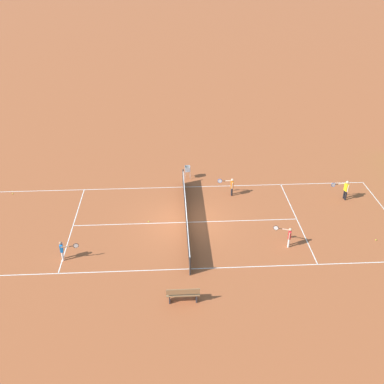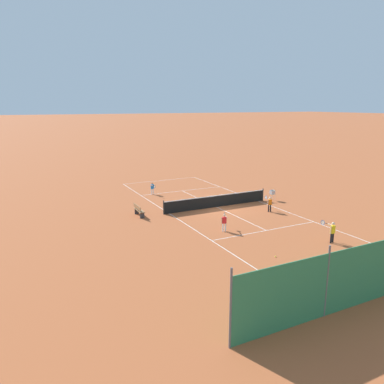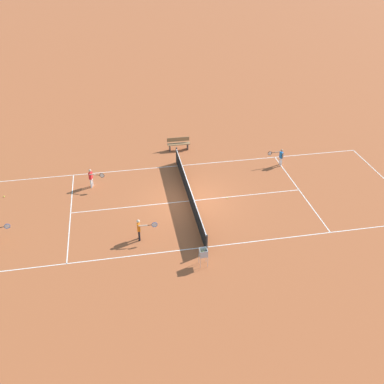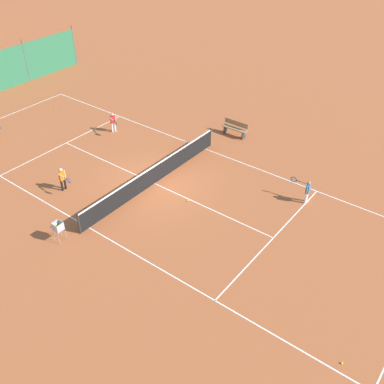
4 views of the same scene
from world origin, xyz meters
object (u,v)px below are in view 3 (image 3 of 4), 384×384
Objects in this scene: player_near_service at (140,228)px; tennis_ball_service_box at (4,197)px; tennis_ball_alley_right at (228,198)px; ball_hopper at (203,254)px; tennis_net at (189,193)px; player_near_baseline at (280,156)px; player_far_baseline at (92,177)px; courtside_bench at (178,143)px.

player_near_service is 17.65× the size of tennis_ball_service_box.
ball_hopper is at bearing 154.36° from tennis_ball_alley_right.
tennis_net is at bearing 86.01° from tennis_ball_alley_right.
player_near_baseline is 0.95× the size of player_near_service.
player_near_baseline reaches higher than tennis_ball_service_box.
courtside_bench is at bearing -55.80° from player_far_baseline.
tennis_net reaches higher than tennis_ball_service_box.
player_near_service is 3.53m from ball_hopper.
player_near_baseline is at bearing -52.64° from tennis_ball_alley_right.
player_far_baseline is (2.51, 5.24, 0.17)m from tennis_net.
player_near_service is at bearing 47.78° from ball_hopper.
ball_hopper reaches higher than courtside_bench.
tennis_ball_alley_right is at bearing -101.20° from tennis_ball_service_box.
player_far_baseline is 1.29× the size of ball_hopper.
player_near_baseline is at bearing -64.37° from tennis_net.
player_near_service is at bearing -125.96° from tennis_ball_service_box.
tennis_ball_service_box is at bearing 78.80° from tennis_ball_alley_right.
player_far_baseline reaches higher than courtside_bench.
tennis_net reaches higher than tennis_ball_alley_right.
courtside_bench reaches higher than tennis_ball_alley_right.
courtside_bench is (9.28, -3.35, -0.23)m from player_near_service.
tennis_net is 5.81m from player_far_baseline.
player_far_baseline is 17.35× the size of tennis_ball_service_box.
player_near_baseline is 0.74× the size of courtside_bench.
ball_hopper is 0.59× the size of courtside_bench.
tennis_ball_service_box is at bearing 92.66° from player_far_baseline.
player_near_service is at bearing 118.67° from tennis_ball_alley_right.
tennis_ball_service_box is 0.07× the size of ball_hopper.
ball_hopper reaches higher than tennis_ball_alley_right.
tennis_ball_alley_right is 12.51m from tennis_ball_service_box.
player_near_baseline is 16.45m from tennis_ball_service_box.
tennis_ball_service_box is (2.43, 12.27, 0.00)m from tennis_ball_alley_right.
player_near_baseline is at bearing -87.42° from tennis_ball_service_box.
tennis_ball_service_box is at bearing 52.26° from ball_hopper.
courtside_bench is at bearing -3.62° from ball_hopper.
tennis_ball_alley_right is 5.75m from ball_hopper.
player_near_baseline reaches higher than tennis_ball_alley_right.
tennis_net is at bearing 115.63° from player_near_baseline.
player_far_baseline is at bearing 124.20° from courtside_bench.
ball_hopper is (-7.81, -4.91, -0.01)m from player_far_baseline.
tennis_ball_service_box is 12.40m from ball_hopper.
tennis_ball_alley_right is 0.04× the size of courtside_bench.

